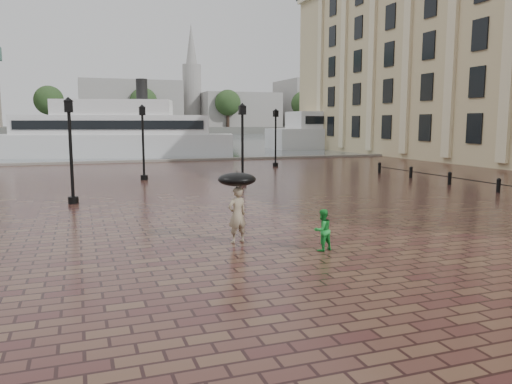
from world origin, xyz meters
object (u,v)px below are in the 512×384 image
ferry_near (115,134)px  street_lamps (151,142)px  ferry_far (367,128)px  child_pedestrian (322,230)px  adult_pedestrian (237,215)px

ferry_near → street_lamps: bearing=-73.8°
street_lamps → ferry_far: (33.71, 30.02, 0.40)m
child_pedestrian → ferry_near: ferry_near is taller
ferry_near → child_pedestrian: bearing=-71.5°
adult_pedestrian → ferry_far: (33.54, 46.72, 1.91)m
street_lamps → ferry_near: ferry_near is taller
adult_pedestrian → ferry_near: ferry_near is taller
adult_pedestrian → ferry_far: bearing=-140.5°
child_pedestrian → ferry_far: ferry_far is taller
adult_pedestrian → child_pedestrian: 2.55m
adult_pedestrian → street_lamps: bearing=-104.2°
adult_pedestrian → child_pedestrian: bearing=124.1°
adult_pedestrian → ferry_near: bearing=-103.7°
child_pedestrian → ferry_near: (-2.66, 40.63, 1.77)m
ferry_near → ferry_far: (34.29, 7.76, 0.39)m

